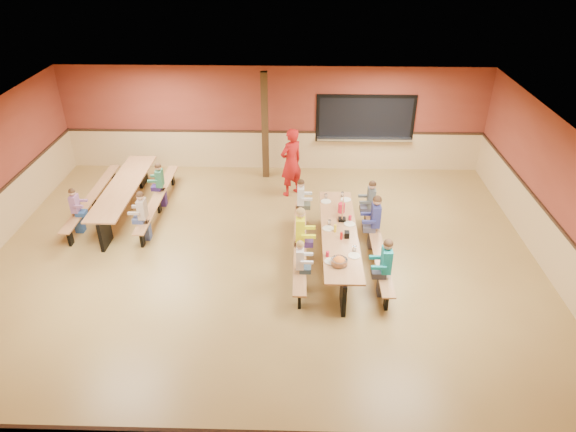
{
  "coord_description": "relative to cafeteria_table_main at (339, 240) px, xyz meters",
  "views": [
    {
      "loc": [
        0.79,
        -8.95,
        6.49
      ],
      "look_at": [
        0.55,
        0.16,
        1.15
      ],
      "focal_mm": 32.0,
      "sensor_mm": 36.0,
      "label": 1
    }
  ],
  "objects": [
    {
      "name": "seated_child_tan_sec",
      "position": [
        -4.4,
        0.76,
        0.08
      ],
      "size": [
        0.37,
        0.3,
        1.2
      ],
      "primitive_type": null,
      "color": "tan",
      "rests_on": "ground"
    },
    {
      "name": "kitchen_pass_through",
      "position": [
        0.97,
        4.72,
        0.96
      ],
      "size": [
        2.78,
        0.28,
        1.38
      ],
      "color": "black",
      "rests_on": "ground"
    },
    {
      "name": "condiment_mustard",
      "position": [
        -0.09,
        -0.01,
        0.3
      ],
      "size": [
        0.06,
        0.06,
        0.17
      ],
      "primitive_type": "cylinder",
      "color": "yellow",
      "rests_on": "cafeteria_table_main"
    },
    {
      "name": "seated_child_green_sec",
      "position": [
        -4.4,
        2.36,
        0.06
      ],
      "size": [
        0.35,
        0.28,
        1.16
      ],
      "primitive_type": null,
      "color": "#317A58",
      "rests_on": "ground"
    },
    {
      "name": "seated_child_teal_right",
      "position": [
        0.83,
        -1.13,
        0.11
      ],
      "size": [
        0.4,
        0.32,
        1.26
      ],
      "primitive_type": null,
      "color": "teal",
      "rests_on": "ground"
    },
    {
      "name": "seated_child_char_right",
      "position": [
        0.83,
        1.41,
        0.08
      ],
      "size": [
        0.37,
        0.3,
        1.22
      ],
      "primitive_type": null,
      "color": "#495153",
      "rests_on": "ground"
    },
    {
      "name": "room_envelope",
      "position": [
        -1.63,
        -0.24,
        0.16
      ],
      "size": [
        12.04,
        10.04,
        3.02
      ],
      "color": "brown",
      "rests_on": "ground"
    },
    {
      "name": "condiment_ketchup",
      "position": [
        0.02,
        -0.3,
        0.3
      ],
      "size": [
        0.06,
        0.06,
        0.17
      ],
      "primitive_type": "cylinder",
      "color": "#B2140F",
      "rests_on": "cafeteria_table_main"
    },
    {
      "name": "chip_bowl",
      "position": [
        -0.08,
        -1.19,
        0.29
      ],
      "size": [
        0.32,
        0.32,
        0.15
      ],
      "primitive_type": null,
      "color": "orange",
      "rests_on": "cafeteria_table_main"
    },
    {
      "name": "structural_post",
      "position": [
        -1.83,
        4.16,
        0.97
      ],
      "size": [
        0.18,
        0.18,
        3.0
      ],
      "primitive_type": "cube",
      "color": "#322110",
      "rests_on": "ground"
    },
    {
      "name": "napkin_dispenser",
      "position": [
        0.14,
        -0.22,
        0.28
      ],
      "size": [
        0.1,
        0.14,
        0.13
      ],
      "primitive_type": "cube",
      "color": "black",
      "rests_on": "cafeteria_table_main"
    },
    {
      "name": "cafeteria_table_main",
      "position": [
        0.0,
        0.0,
        0.0
      ],
      "size": [
        1.91,
        3.7,
        0.74
      ],
      "color": "#A36C40",
      "rests_on": "ground"
    },
    {
      "name": "punch_pitcher",
      "position": [
        0.09,
        0.82,
        0.32
      ],
      "size": [
        0.16,
        0.16,
        0.22
      ],
      "primitive_type": "cylinder",
      "color": "red",
      "rests_on": "cafeteria_table_main"
    },
    {
      "name": "ground",
      "position": [
        -1.63,
        -0.24,
        -0.53
      ],
      "size": [
        12.0,
        12.0,
        0.0
      ],
      "primitive_type": "plane",
      "color": "olive",
      "rests_on": "ground"
    },
    {
      "name": "seated_adult_yellow",
      "position": [
        -0.82,
        -0.07,
        0.13
      ],
      "size": [
        0.42,
        0.34,
        1.31
      ],
      "primitive_type": null,
      "color": "#F7FF16",
      "rests_on": "ground"
    },
    {
      "name": "seated_child_white_left",
      "position": [
        -0.82,
        -1.03,
        0.04
      ],
      "size": [
        0.33,
        0.27,
        1.13
      ],
      "primitive_type": null,
      "color": "white",
      "rests_on": "ground"
    },
    {
      "name": "cafeteria_table_second",
      "position": [
        -5.22,
        2.01,
        0.0
      ],
      "size": [
        1.91,
        3.7,
        0.74
      ],
      "color": "#A36C40",
      "rests_on": "ground"
    },
    {
      "name": "table_paddle",
      "position": [
        0.08,
        0.45,
        0.35
      ],
      "size": [
        0.16,
        0.16,
        0.56
      ],
      "color": "black",
      "rests_on": "cafeteria_table_main"
    },
    {
      "name": "place_settings",
      "position": [
        0.0,
        0.0,
        0.27
      ],
      "size": [
        0.65,
        3.3,
        0.11
      ],
      "primitive_type": null,
      "color": "beige",
      "rests_on": "cafeteria_table_main"
    },
    {
      "name": "seated_child_purple_sec",
      "position": [
        -6.05,
        1.03,
        0.04
      ],
      "size": [
        0.33,
        0.27,
        1.12
      ],
      "primitive_type": null,
      "color": "#84547E",
      "rests_on": "ground"
    },
    {
      "name": "standing_woman",
      "position": [
        -1.09,
        3.07,
        0.4
      ],
      "size": [
        0.8,
        0.78,
        1.86
      ],
      "primitive_type": "imported",
      "rotation": [
        0.0,
        0.0,
        3.84
      ],
      "color": "#A71313",
      "rests_on": "ground"
    },
    {
      "name": "seated_child_navy_right",
      "position": [
        0.83,
        0.55,
        0.12
      ],
      "size": [
        0.41,
        0.33,
        1.29
      ],
      "primitive_type": null,
      "color": "navy",
      "rests_on": "ground"
    },
    {
      "name": "seated_child_grey_left",
      "position": [
        -0.82,
        1.52,
        0.06
      ],
      "size": [
        0.35,
        0.29,
        1.18
      ],
      "primitive_type": null,
      "color": "silver",
      "rests_on": "ground"
    }
  ]
}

